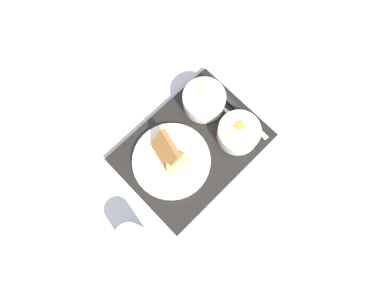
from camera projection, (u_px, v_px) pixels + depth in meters
ground_plane at (192, 148)px, 0.99m from camera, size 4.00×4.00×0.00m
serving_tray at (192, 148)px, 0.98m from camera, size 0.44×0.35×0.02m
bowl_salad at (239, 133)px, 0.95m from camera, size 0.12×0.12×0.07m
bowl_soup at (204, 100)px, 0.98m from camera, size 0.12×0.12×0.06m
plate_main at (172, 161)px, 0.95m from camera, size 0.22×0.22×0.09m
knife at (238, 109)px, 1.00m from camera, size 0.03×0.17×0.01m
spoon at (235, 118)px, 0.99m from camera, size 0.05×0.15×0.01m
glass_water at (132, 237)px, 0.88m from camera, size 0.07×0.07×0.10m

